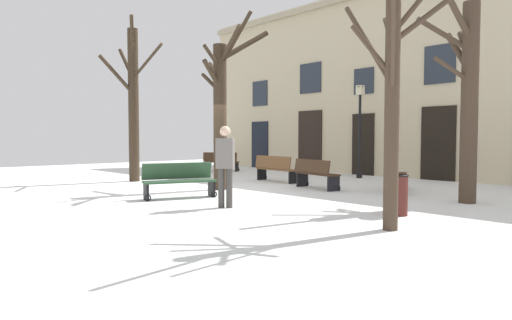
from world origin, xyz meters
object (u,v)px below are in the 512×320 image
object	(u,v)px
streetlamp	(360,120)
bench_back_to_back_left	(221,162)
tree_center	(133,100)
litter_bin	(398,195)
tree_near_facade	(394,90)
tree_right_of_center	(467,93)
bench_back_to_back_right	(276,168)
bench_near_lamp	(179,180)
person_crossing_plaza	(225,162)
bench_near_center_tree	(316,174)
tree_foreground	(221,106)
bench_far_corner	(396,175)

from	to	relation	value
streetlamp	bench_back_to_back_left	bearing A→B (deg)	-165.02
tree_center	litter_bin	distance (m)	10.19
tree_center	tree_near_facade	distance (m)	10.58
tree_near_facade	litter_bin	xyz separation A→B (m)	(-0.66, 1.34, -1.91)
tree_right_of_center	bench_back_to_back_right	distance (m)	6.92
bench_near_lamp	person_crossing_plaza	bearing A→B (deg)	-75.40
bench_near_center_tree	person_crossing_plaza	world-z (taller)	person_crossing_plaza
tree_center	streetlamp	world-z (taller)	tree_center
tree_right_of_center	streetlamp	bearing A→B (deg)	145.92
streetlamp	bench_near_center_tree	world-z (taller)	streetlamp
tree_near_facade	tree_foreground	bearing A→B (deg)	166.83
bench_back_to_back_left	bench_near_lamp	bearing A→B (deg)	101.99
tree_right_of_center	bench_near_lamp	size ratio (longest dim) A/B	2.72
tree_near_facade	bench_far_corner	bearing A→B (deg)	119.01
bench_near_center_tree	bench_far_corner	size ratio (longest dim) A/B	0.90
litter_bin	bench_back_to_back_right	xyz separation A→B (m)	(-6.36, 2.99, 0.06)
litter_bin	person_crossing_plaza	distance (m)	3.65
streetlamp	person_crossing_plaza	bearing A→B (deg)	-75.37
litter_bin	bench_near_lamp	xyz separation A→B (m)	(-5.07, -1.79, 0.05)
tree_foreground	bench_back_to_back_left	xyz separation A→B (m)	(-5.73, 4.49, -2.03)
person_crossing_plaza	bench_near_center_tree	bearing A→B (deg)	65.12
tree_right_of_center	bench_back_to_back_left	distance (m)	12.14
tree_near_facade	bench_back_to_back_right	world-z (taller)	tree_near_facade
tree_foreground	bench_far_corner	world-z (taller)	tree_foreground
tree_near_facade	bench_near_lamp	world-z (taller)	tree_near_facade
tree_foreground	bench_far_corner	xyz separation A→B (m)	(3.80, 3.34, -2.00)
tree_near_facade	bench_back_to_back_right	bearing A→B (deg)	148.35
streetlamp	bench_back_to_back_left	distance (m)	6.81
litter_bin	bench_near_center_tree	xyz separation A→B (m)	(-4.03, 2.35, 0.05)
bench_far_corner	tree_near_facade	bearing A→B (deg)	-177.92
tree_right_of_center	bench_back_to_back_left	xyz separation A→B (m)	(-11.78, 1.98, -2.15)
tree_right_of_center	bench_far_corner	world-z (taller)	tree_right_of_center
tree_near_facade	bench_near_center_tree	bearing A→B (deg)	141.80
person_crossing_plaza	tree_foreground	bearing A→B (deg)	105.24
litter_bin	bench_near_center_tree	distance (m)	4.67
bench_near_lamp	person_crossing_plaza	xyz separation A→B (m)	(2.02, -0.12, 0.55)
tree_near_facade	tree_right_of_center	bearing A→B (deg)	96.23
tree_near_facade	tree_center	bearing A→B (deg)	175.75
tree_foreground	streetlamp	xyz separation A→B (m)	(0.62, 6.19, -0.28)
bench_back_to_back_right	bench_back_to_back_left	size ratio (longest dim) A/B	1.20
streetlamp	litter_bin	size ratio (longest dim) A/B	4.42
tree_center	bench_back_to_back_left	bearing A→B (deg)	107.93
tree_center	bench_far_corner	xyz separation A→B (m)	(7.84, 4.07, -2.36)
tree_foreground	tree_near_facade	xyz separation A→B (m)	(6.49, -1.52, -0.16)
streetlamp	litter_bin	bearing A→B (deg)	-50.70
tree_right_of_center	tree_near_facade	distance (m)	4.07
bench_far_corner	bench_back_to_back_right	bearing A→B (deg)	70.03
bench_near_center_tree	bench_far_corner	xyz separation A→B (m)	(2.00, 1.17, 0.02)
bench_far_corner	bench_back_to_back_left	bearing A→B (deg)	56.17
streetlamp	bench_near_center_tree	distance (m)	4.54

